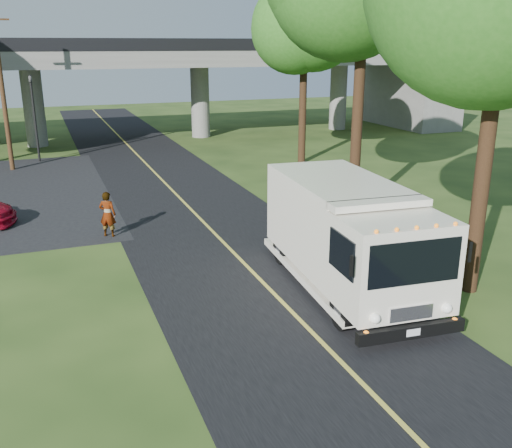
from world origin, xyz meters
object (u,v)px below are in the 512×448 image
traffic_signal (34,109)px  utility_pole (2,88)px  step_van (348,233)px  pedestrian (108,214)px  tree_right_far (309,19)px

traffic_signal → utility_pole: (-1.50, -2.00, 1.40)m
utility_pole → step_van: (9.66, -21.55, -2.88)m
utility_pole → pedestrian: bearing=-75.4°
traffic_signal → tree_right_far: size_ratio=0.47×
traffic_signal → utility_pole: bearing=-126.9°
utility_pole → pedestrian: utility_pole is taller
traffic_signal → pedestrian: size_ratio=2.98×
utility_pole → traffic_signal: bearing=53.1°
tree_right_far → step_van: size_ratio=1.43×
traffic_signal → step_van: bearing=-70.9°
tree_right_far → traffic_signal: bearing=157.9°
traffic_signal → pedestrian: bearing=-82.3°
tree_right_far → pedestrian: tree_right_far is taller
tree_right_far → step_van: 19.88m
traffic_signal → step_van: size_ratio=0.68×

